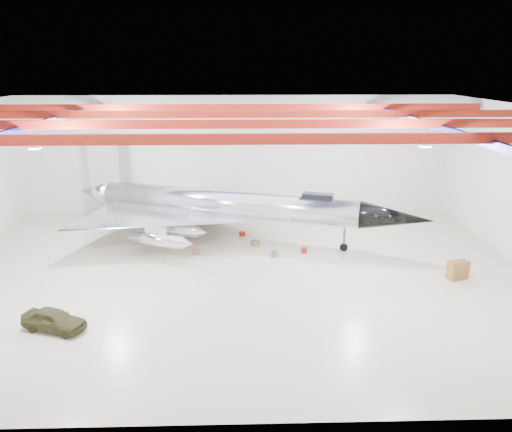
{
  "coord_description": "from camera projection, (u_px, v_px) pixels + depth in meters",
  "views": [
    {
      "loc": [
        0.47,
        -31.47,
        13.57
      ],
      "look_at": [
        1.46,
        2.0,
        3.45
      ],
      "focal_mm": 35.0,
      "sensor_mm": 36.0,
      "label": 1
    }
  ],
  "objects": [
    {
      "name": "floor",
      "position": [
        235.0,
        273.0,
        34.02
      ],
      "size": [
        40.0,
        40.0,
        0.0
      ],
      "primitive_type": "plane",
      "color": "beige",
      "rests_on": "ground"
    },
    {
      "name": "oil_barrel",
      "position": [
        196.0,
        252.0,
        37.34
      ],
      "size": [
        0.6,
        0.51,
        0.37
      ],
      "primitive_type": "cube",
      "rotation": [
        0.0,
        0.0,
        0.16
      ],
      "color": "olive",
      "rests_on": "floor"
    },
    {
      "name": "crate_small",
      "position": [
        173.0,
        235.0,
        41.34
      ],
      "size": [
        0.47,
        0.43,
        0.26
      ],
      "primitive_type": "cube",
      "rotation": [
        0.0,
        0.0,
        -0.44
      ],
      "color": "#59595B",
      "rests_on": "floor"
    },
    {
      "name": "toolbox_red",
      "position": [
        242.0,
        234.0,
        41.48
      ],
      "size": [
        0.51,
        0.44,
        0.32
      ],
      "primitive_type": "cube",
      "rotation": [
        0.0,
        0.0,
        0.17
      ],
      "color": "maroon",
      "rests_on": "floor"
    },
    {
      "name": "ceiling",
      "position": [
        233.0,
        109.0,
        30.84
      ],
      "size": [
        40.0,
        40.0,
        0.0
      ],
      "primitive_type": "plane",
      "rotation": [
        3.14,
        0.0,
        0.0
      ],
      "color": "#0A0F38",
      "rests_on": "wall_back"
    },
    {
      "name": "parts_bin",
      "position": [
        255.0,
        243.0,
        39.15
      ],
      "size": [
        0.68,
        0.6,
        0.41
      ],
      "primitive_type": "cube",
      "rotation": [
        0.0,
        0.0,
        0.25
      ],
      "color": "olive",
      "rests_on": "floor"
    },
    {
      "name": "jeep",
      "position": [
        54.0,
        320.0,
        26.54
      ],
      "size": [
        3.78,
        2.49,
        1.2
      ],
      "primitive_type": "imported",
      "rotation": [
        0.0,
        0.0,
        1.24
      ],
      "color": "#393A1D",
      "rests_on": "floor"
    },
    {
      "name": "jet_aircraft",
      "position": [
        225.0,
        207.0,
        40.1
      ],
      "size": [
        28.74,
        21.66,
        8.12
      ],
      "rotation": [
        0.0,
        0.0,
        -0.34
      ],
      "color": "silver",
      "rests_on": "floor"
    },
    {
      "name": "desk",
      "position": [
        458.0,
        270.0,
        32.94
      ],
      "size": [
        1.51,
        1.06,
        1.25
      ],
      "primitive_type": "cube",
      "rotation": [
        0.0,
        0.0,
        0.31
      ],
      "color": "brown",
      "rests_on": "floor"
    },
    {
      "name": "wall_back",
      "position": [
        236.0,
        155.0,
        46.78
      ],
      "size": [
        40.0,
        0.0,
        40.0
      ],
      "primitive_type": "plane",
      "rotation": [
        1.57,
        0.0,
        0.0
      ],
      "color": "silver",
      "rests_on": "floor"
    },
    {
      "name": "engine_drum",
      "position": [
        274.0,
        254.0,
        36.9
      ],
      "size": [
        0.51,
        0.51,
        0.41
      ],
      "primitive_type": "cylinder",
      "rotation": [
        0.0,
        0.0,
        0.14
      ],
      "color": "#59595B",
      "rests_on": "floor"
    },
    {
      "name": "ceiling_structure",
      "position": [
        234.0,
        120.0,
        31.03
      ],
      "size": [
        39.5,
        29.5,
        1.08
      ],
      "color": "maroon",
      "rests_on": "ceiling"
    },
    {
      "name": "tool_chest",
      "position": [
        304.0,
        250.0,
        37.66
      ],
      "size": [
        0.49,
        0.49,
        0.4
      ],
      "primitive_type": "cylinder",
      "rotation": [
        0.0,
        0.0,
        -0.09
      ],
      "color": "maroon",
      "rests_on": "floor"
    }
  ]
}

